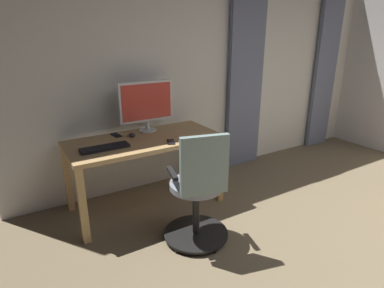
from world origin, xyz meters
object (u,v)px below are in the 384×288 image
computer_mouse (132,135)px  cell_phone_by_monitor (116,135)px  computer_keyboard (105,148)px  cell_phone_face_up (171,142)px  desk (145,147)px  computer_monitor (146,103)px  office_chair (198,194)px

computer_mouse → cell_phone_by_monitor: size_ratio=0.69×
computer_keyboard → computer_mouse: computer_mouse is taller
cell_phone_face_up → computer_keyboard: bearing=8.6°
computer_keyboard → cell_phone_by_monitor: 0.39m
computer_mouse → cell_phone_by_monitor: (0.13, -0.11, -0.01)m
desk → cell_phone_by_monitor: bearing=-49.2°
desk → cell_phone_by_monitor: (0.20, -0.23, 0.10)m
computer_keyboard → computer_mouse: 0.40m
cell_phone_by_monitor → cell_phone_face_up: size_ratio=1.00×
computer_monitor → computer_keyboard: computer_monitor is taller
office_chair → computer_monitor: computer_monitor is taller
desk → computer_keyboard: bearing=12.2°
office_chair → computer_monitor: bearing=103.4°
computer_keyboard → cell_phone_by_monitor: (-0.21, -0.32, -0.01)m
computer_keyboard → computer_mouse: size_ratio=4.27×
computer_keyboard → computer_monitor: bearing=-150.0°
cell_phone_by_monitor → desk: bearing=125.2°
cell_phone_face_up → computer_mouse: bearing=-33.2°
computer_monitor → computer_keyboard: bearing=30.0°
desk → computer_keyboard: computer_keyboard is taller
computer_keyboard → cell_phone_face_up: computer_keyboard is taller
computer_monitor → cell_phone_face_up: (-0.03, 0.46, -0.29)m
computer_monitor → office_chair: bearing=89.2°
computer_monitor → computer_keyboard: (0.55, 0.32, -0.28)m
computer_monitor → cell_phone_face_up: bearing=93.9°
computer_mouse → cell_phone_face_up: (-0.24, 0.35, -0.01)m
computer_keyboard → desk: bearing=-167.8°
desk → computer_mouse: (0.07, -0.12, 0.11)m
cell_phone_by_monitor → computer_monitor: bearing=173.5°
desk → cell_phone_face_up: 0.30m
computer_keyboard → cell_phone_face_up: (-0.58, 0.14, -0.01)m
computer_monitor → computer_keyboard: 0.69m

